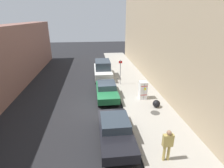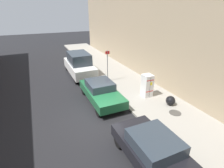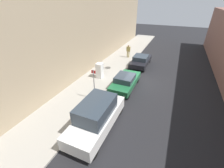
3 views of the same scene
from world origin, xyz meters
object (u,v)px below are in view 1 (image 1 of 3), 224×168
object	(u,v)px
trash_bag	(156,104)
pedestrian_walking_far	(168,143)
discarded_refrigerator	(143,90)
parked_van_white	(103,70)
parked_sedan_dark	(115,130)
street_sign_post	(120,71)
parked_sedan_green	(107,90)

from	to	relation	value
trash_bag	pedestrian_walking_far	xyz separation A→B (m)	(1.47, 5.44, 0.74)
discarded_refrigerator	parked_van_white	bearing A→B (deg)	-63.92
parked_van_white	parked_sedan_dark	world-z (taller)	parked_van_white
street_sign_post	parked_sedan_dark	world-z (taller)	street_sign_post
parked_sedan_dark	pedestrian_walking_far	bearing A→B (deg)	139.39
pedestrian_walking_far	parked_sedan_green	size ratio (longest dim) A/B	0.41
pedestrian_walking_far	parked_sedan_green	xyz separation A→B (m)	(2.32, -7.97, -0.45)
parked_van_white	parked_sedan_green	size ratio (longest dim) A/B	1.15
parked_sedan_green	trash_bag	bearing A→B (deg)	146.36
trash_bag	parked_sedan_green	xyz separation A→B (m)	(3.79, -2.52, 0.29)
trash_bag	pedestrian_walking_far	bearing A→B (deg)	74.87
street_sign_post	pedestrian_walking_far	distance (m)	10.83
street_sign_post	pedestrian_walking_far	bearing A→B (deg)	93.34
discarded_refrigerator	trash_bag	distance (m)	1.90
pedestrian_walking_far	parked_sedan_dark	distance (m)	3.09
street_sign_post	parked_sedan_dark	bearing A→B (deg)	79.13
street_sign_post	parked_sedan_green	world-z (taller)	street_sign_post
discarded_refrigerator	parked_sedan_dark	size ratio (longest dim) A/B	0.35
street_sign_post	parked_sedan_green	bearing A→B (deg)	59.19
parked_sedan_green	parked_sedan_dark	size ratio (longest dim) A/B	0.97
discarded_refrigerator	parked_van_white	world-z (taller)	parked_van_white
street_sign_post	parked_van_white	distance (m)	3.28
discarded_refrigerator	parked_sedan_green	xyz separation A→B (m)	(3.13, -0.81, -0.19)
parked_sedan_dark	parked_van_white	bearing A→B (deg)	-90.00
discarded_refrigerator	trash_bag	xyz separation A→B (m)	(-0.66, 1.71, -0.49)
discarded_refrigerator	parked_sedan_dark	world-z (taller)	discarded_refrigerator
street_sign_post	parked_sedan_dark	xyz separation A→B (m)	(1.69, 8.81, -0.91)
trash_bag	parked_sedan_green	bearing A→B (deg)	-33.64
parked_sedan_green	parked_sedan_dark	xyz separation A→B (m)	(-0.00, 5.98, -0.02)
pedestrian_walking_far	parked_van_white	world-z (taller)	parked_van_white
street_sign_post	parked_sedan_dark	distance (m)	9.02
pedestrian_walking_far	parked_sedan_dark	size ratio (longest dim) A/B	0.39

